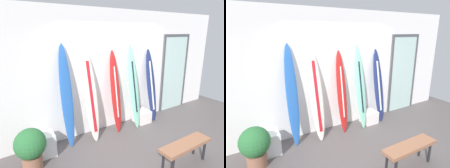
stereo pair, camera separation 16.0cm
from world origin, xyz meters
TOP-DOWN VIEW (x-y plane):
  - ground at (0.00, 0.00)m, footprint 8.00×8.00m
  - wall_back at (0.00, 1.30)m, footprint 7.20×0.20m
  - surfboard_cobalt at (-1.24, 0.98)m, footprint 0.25×0.36m
  - surfboard_ivory at (-0.73, 0.95)m, footprint 0.29×0.47m
  - surfboard_crimson at (-0.09, 0.96)m, footprint 0.25×0.41m
  - surfboard_seafoam at (0.42, 0.93)m, footprint 0.27×0.48m
  - surfboard_navy at (1.03, 0.97)m, footprint 0.29×0.43m
  - display_block_left at (-1.77, 0.87)m, footprint 0.36×0.36m
  - display_block_center at (0.73, 0.93)m, footprint 0.38×0.38m
  - glass_door at (2.14, 1.18)m, footprint 1.03×0.06m
  - potted_plant at (-2.05, 0.60)m, footprint 0.53×0.53m
  - bench at (0.25, -0.75)m, footprint 1.06×0.29m

SIDE VIEW (x-z plane):
  - ground at x=0.00m, z-range -0.04..0.00m
  - display_block_center at x=0.73m, z-range 0.00..0.31m
  - display_block_left at x=-1.77m, z-range 0.00..0.43m
  - bench at x=0.25m, z-range 0.16..0.59m
  - potted_plant at x=-2.05m, z-range 0.05..0.80m
  - surfboard_navy at x=1.03m, z-range -0.01..1.87m
  - surfboard_ivory at x=-0.73m, z-range -0.01..1.92m
  - surfboard_crimson at x=-0.09m, z-range 0.00..1.91m
  - surfboard_seafoam at x=0.42m, z-range -0.01..2.00m
  - surfboard_cobalt at x=-1.24m, z-range -0.02..2.08m
  - glass_door at x=2.14m, z-range 0.03..2.26m
  - wall_back at x=0.00m, z-range 0.00..2.80m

